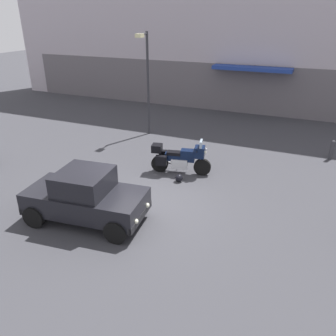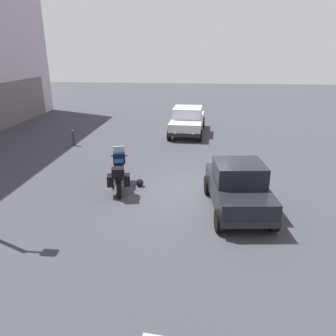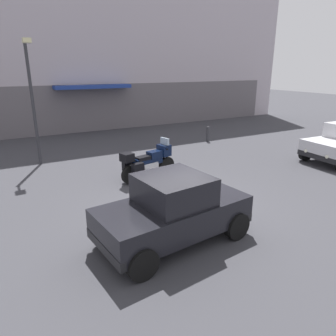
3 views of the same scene
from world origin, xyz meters
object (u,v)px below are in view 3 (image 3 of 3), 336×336
object	(u,v)px
helmet	(164,179)
car_compact_side	(173,210)
motorcycle	(148,162)
streetlamp_curbside	(32,91)
bollard_curbside	(208,133)

from	to	relation	value
helmet	car_compact_side	xyz separation A→B (m)	(-1.55, -3.35, 0.63)
motorcycle	streetlamp_curbside	world-z (taller)	streetlamp_curbside
car_compact_side	streetlamp_curbside	xyz separation A→B (m)	(-1.80, 7.61, 2.15)
motorcycle	car_compact_side	size ratio (longest dim) A/B	0.62
helmet	bollard_curbside	size ratio (longest dim) A/B	0.34
car_compact_side	streetlamp_curbside	world-z (taller)	streetlamp_curbside
helmet	bollard_curbside	bearing A→B (deg)	41.19
motorcycle	helmet	size ratio (longest dim) A/B	7.99
helmet	streetlamp_curbside	size ratio (longest dim) A/B	0.06
motorcycle	streetlamp_curbside	bearing A→B (deg)	118.71
helmet	bollard_curbside	distance (m)	6.67
motorcycle	car_compact_side	xyz separation A→B (m)	(-1.30, -4.03, 0.15)
helmet	streetlamp_curbside	xyz separation A→B (m)	(-3.35, 4.26, 2.78)
motorcycle	car_compact_side	distance (m)	4.24
car_compact_side	bollard_curbside	distance (m)	10.15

